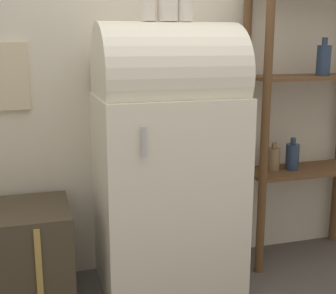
{
  "coord_description": "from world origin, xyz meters",
  "views": [
    {
      "loc": [
        -0.72,
        -2.13,
        1.38
      ],
      "look_at": [
        -0.0,
        0.26,
        0.81
      ],
      "focal_mm": 50.0,
      "sensor_mm": 36.0,
      "label": 1
    }
  ],
  "objects_px": {
    "vase_left": "(148,5)",
    "vase_right": "(185,3)",
    "vase_center": "(168,0)",
    "refrigerator": "(168,157)"
  },
  "relations": [
    {
      "from": "vase_left",
      "to": "vase_right",
      "type": "relative_size",
      "value": 0.82
    },
    {
      "from": "refrigerator",
      "to": "vase_center",
      "type": "bearing_deg",
      "value": 82.91
    },
    {
      "from": "vase_center",
      "to": "vase_right",
      "type": "bearing_deg",
      "value": -1.81
    },
    {
      "from": "vase_right",
      "to": "refrigerator",
      "type": "bearing_deg",
      "value": -174.98
    },
    {
      "from": "vase_center",
      "to": "vase_right",
      "type": "relative_size",
      "value": 1.12
    },
    {
      "from": "vase_left",
      "to": "vase_right",
      "type": "xyz_separation_m",
      "value": [
        0.2,
        0.01,
        0.02
      ]
    },
    {
      "from": "refrigerator",
      "to": "vase_left",
      "type": "relative_size",
      "value": 8.7
    },
    {
      "from": "vase_center",
      "to": "vase_right",
      "type": "xyz_separation_m",
      "value": [
        0.09,
        -0.0,
        -0.01
      ]
    },
    {
      "from": "vase_center",
      "to": "vase_left",
      "type": "bearing_deg",
      "value": -171.87
    },
    {
      "from": "vase_left",
      "to": "vase_right",
      "type": "bearing_deg",
      "value": 3.47
    }
  ]
}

